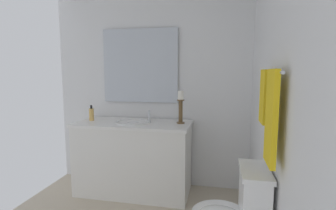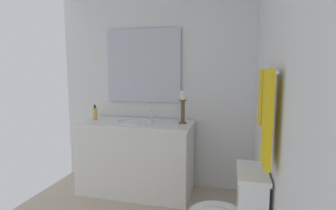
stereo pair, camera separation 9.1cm
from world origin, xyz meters
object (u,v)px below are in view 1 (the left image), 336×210
at_px(candle_holder_tall, 181,106).
at_px(towel_near_vanity, 264,97).
at_px(sink_basin, 133,126).
at_px(soap_bottle, 92,114).
at_px(towel_bar, 272,72).
at_px(vanity_cabinet, 134,157).
at_px(towel_center, 271,117).
at_px(mirror, 140,66).

xyz_separation_m(candle_holder_tall, towel_near_vanity, (0.94, 0.71, 0.20)).
distance_m(sink_basin, soap_bottle, 0.53).
xyz_separation_m(soap_bottle, towel_bar, (1.04, 1.78, 0.48)).
bearing_deg(vanity_cabinet, towel_center, 46.62).
distance_m(sink_basin, towel_bar, 1.73).
xyz_separation_m(sink_basin, mirror, (-0.28, -0.00, 0.67)).
xyz_separation_m(vanity_cabinet, candle_holder_tall, (-0.06, 0.53, 0.60)).
distance_m(towel_bar, towel_center, 0.29).
height_order(sink_basin, towel_bar, towel_bar).
bearing_deg(vanity_cabinet, towel_bar, 50.75).
relative_size(mirror, candle_holder_tall, 2.57).
distance_m(mirror, candle_holder_tall, 0.73).
bearing_deg(towel_near_vanity, candle_holder_tall, -142.93).
relative_size(vanity_cabinet, soap_bottle, 7.22).
bearing_deg(mirror, towel_center, 40.52).
bearing_deg(towel_near_vanity, towel_bar, 7.11).
xyz_separation_m(vanity_cabinet, soap_bottle, (-0.01, -0.51, 0.48)).
bearing_deg(towel_near_vanity, mirror, -133.17).
bearing_deg(vanity_cabinet, towel_near_vanity, 54.51).
bearing_deg(candle_holder_tall, towel_bar, 33.90).
bearing_deg(towel_bar, towel_near_vanity, -172.89).
relative_size(mirror, towel_center, 1.68).
distance_m(vanity_cabinet, candle_holder_tall, 0.80).
xyz_separation_m(soap_bottle, towel_near_vanity, (0.90, 1.76, 0.32)).
height_order(sink_basin, candle_holder_tall, candle_holder_tall).
distance_m(sink_basin, candle_holder_tall, 0.58).
xyz_separation_m(vanity_cabinet, mirror, (-0.28, 0.00, 1.04)).
height_order(sink_basin, towel_near_vanity, towel_near_vanity).
distance_m(sink_basin, towel_center, 1.74).
bearing_deg(sink_basin, mirror, -179.80).
bearing_deg(soap_bottle, sink_basin, 88.55).
relative_size(candle_holder_tall, towel_center, 0.66).
xyz_separation_m(vanity_cabinet, towel_center, (1.18, 1.24, 0.71)).
height_order(candle_holder_tall, towel_bar, towel_bar).
bearing_deg(towel_center, mirror, -139.48).
distance_m(mirror, towel_near_vanity, 1.72).
xyz_separation_m(sink_basin, towel_bar, (1.03, 1.26, 0.60)).
distance_m(vanity_cabinet, mirror, 1.08).
xyz_separation_m(sink_basin, towel_near_vanity, (0.89, 1.24, 0.43)).
distance_m(soap_bottle, towel_bar, 2.12).
xyz_separation_m(sink_basin, candle_holder_tall, (-0.06, 0.53, 0.23)).
height_order(vanity_cabinet, towel_center, towel_center).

